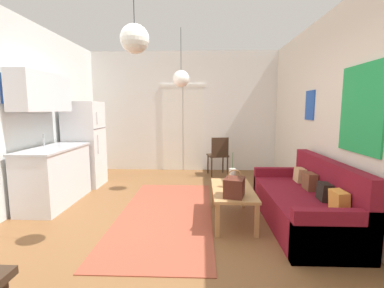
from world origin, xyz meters
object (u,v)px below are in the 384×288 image
object	(u,v)px
refrigerator	(85,144)
pendant_lamp_near	(135,39)
couch	(307,204)
bamboo_vase	(232,178)
accent_chair	(218,154)
pendant_lamp_far	(181,79)
handbag	(234,187)
coffee_table	(233,193)

from	to	relation	value
refrigerator	pendant_lamp_near	distance (m)	3.17
couch	pendant_lamp_near	size ratio (longest dim) A/B	2.31
bamboo_vase	accent_chair	xyz separation A→B (m)	(-0.04, 2.36, -0.07)
couch	refrigerator	world-z (taller)	refrigerator
couch	refrigerator	bearing A→B (deg)	155.26
bamboo_vase	pendant_lamp_far	world-z (taller)	pendant_lamp_far
handbag	pendant_lamp_near	distance (m)	1.96
accent_chair	pendant_lamp_near	size ratio (longest dim) A/B	1.05
handbag	pendant_lamp_near	world-z (taller)	pendant_lamp_near
couch	pendant_lamp_far	xyz separation A→B (m)	(-1.71, 1.29, 1.72)
coffee_table	pendant_lamp_far	distance (m)	2.15
bamboo_vase	coffee_table	bearing A→B (deg)	-91.30
bamboo_vase	couch	bearing A→B (deg)	-9.88
pendant_lamp_near	pendant_lamp_far	xyz separation A→B (m)	(0.29, 2.02, -0.15)
handbag	pendant_lamp_far	xyz separation A→B (m)	(-0.75, 1.52, 1.44)
handbag	refrigerator	xyz separation A→B (m)	(-2.64, 1.89, 0.26)
coffee_table	accent_chair	size ratio (longest dim) A/B	1.21
coffee_table	pendant_lamp_near	xyz separation A→B (m)	(-1.05, -0.82, 1.76)
pendant_lamp_near	coffee_table	bearing A→B (deg)	38.01
refrigerator	accent_chair	size ratio (longest dim) A/B	1.87
coffee_table	refrigerator	size ratio (longest dim) A/B	0.65
couch	handbag	size ratio (longest dim) A/B	5.76
couch	accent_chair	size ratio (longest dim) A/B	2.20
bamboo_vase	refrigerator	world-z (taller)	refrigerator
handbag	accent_chair	distance (m)	2.75
refrigerator	pendant_lamp_near	world-z (taller)	pendant_lamp_near
coffee_table	bamboo_vase	world-z (taller)	bamboo_vase
handbag	pendant_lamp_far	size ratio (longest dim) A/B	0.34
coffee_table	pendant_lamp_far	size ratio (longest dim) A/B	1.07
handbag	accent_chair	world-z (taller)	accent_chair
bamboo_vase	handbag	size ratio (longest dim) A/B	1.44
couch	handbag	world-z (taller)	couch
refrigerator	accent_chair	bearing A→B (deg)	18.14
couch	bamboo_vase	bearing A→B (deg)	170.12
pendant_lamp_far	accent_chair	bearing A→B (deg)	59.26
coffee_table	handbag	bearing A→B (deg)	-93.52
accent_chair	pendant_lamp_far	bearing A→B (deg)	46.63
couch	pendant_lamp_far	bearing A→B (deg)	142.96
coffee_table	accent_chair	bearing A→B (deg)	90.91
bamboo_vase	accent_chair	world-z (taller)	bamboo_vase
coffee_table	pendant_lamp_far	world-z (taller)	pendant_lamp_far
pendant_lamp_far	refrigerator	bearing A→B (deg)	168.96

